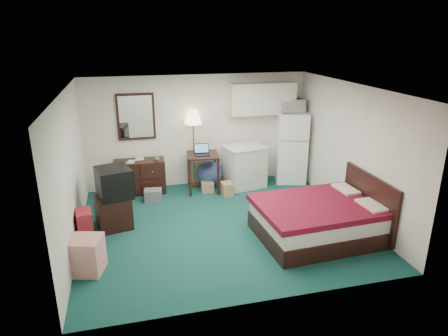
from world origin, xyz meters
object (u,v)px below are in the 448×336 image
object	(u,v)px
dresser	(140,177)
fridge	(291,147)
tv_stand	(113,212)
desk	(203,172)
bed	(317,220)
floor_lamp	(194,149)
suitcase	(85,228)
kitchen_counter	(245,167)

from	to	relation	value
dresser	fridge	distance (m)	3.52
tv_stand	desk	bearing A→B (deg)	22.08
desk	bed	bearing A→B (deg)	-53.69
floor_lamp	suitcase	bearing A→B (deg)	-135.11
fridge	suitcase	distance (m)	4.95
desk	bed	size ratio (longest dim) A/B	0.43
dresser	bed	distance (m)	3.99
kitchen_counter	fridge	distance (m)	1.22
bed	suitcase	size ratio (longest dim) A/B	3.11
bed	kitchen_counter	bearing A→B (deg)	97.89
tv_stand	kitchen_counter	bearing A→B (deg)	12.59
fridge	suitcase	bearing A→B (deg)	-140.23
tv_stand	suitcase	size ratio (longest dim) A/B	1.00
desk	suitcase	world-z (taller)	desk
desk	suitcase	size ratio (longest dim) A/B	1.34
kitchen_counter	bed	xyz separation A→B (m)	(0.51, -2.59, -0.15)
dresser	desk	distance (m)	1.38
floor_lamp	kitchen_counter	bearing A→B (deg)	-13.38
dresser	bed	xyz separation A→B (m)	(2.84, -2.79, -0.05)
bed	tv_stand	bearing A→B (deg)	156.28
desk	fridge	distance (m)	2.17
dresser	suitcase	distance (m)	2.35
dresser	kitchen_counter	xyz separation A→B (m)	(2.33, -0.20, 0.09)
desk	fridge	size ratio (longest dim) A/B	0.52
floor_lamp	bed	distance (m)	3.34
tv_stand	fridge	bearing A→B (deg)	7.31
desk	bed	xyz separation A→B (m)	(1.48, -2.57, -0.11)
dresser	desk	world-z (taller)	desk
desk	bed	distance (m)	2.97
desk	floor_lamp	bearing A→B (deg)	123.39
floor_lamp	suitcase	xyz separation A→B (m)	(-2.21, -2.20, -0.57)
floor_lamp	bed	xyz separation A→B (m)	(1.63, -2.86, -0.57)
floor_lamp	fridge	distance (m)	2.28
suitcase	fridge	bearing A→B (deg)	16.51
fridge	desk	bearing A→B (deg)	-161.31
kitchen_counter	tv_stand	bearing A→B (deg)	-167.66
dresser	fridge	xyz separation A→B (m)	(3.49, -0.10, 0.45)
desk	tv_stand	distance (m)	2.32
desk	kitchen_counter	bearing A→B (deg)	7.81
tv_stand	floor_lamp	bearing A→B (deg)	29.83
fridge	dresser	bearing A→B (deg)	-166.27
desk	bed	world-z (taller)	desk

